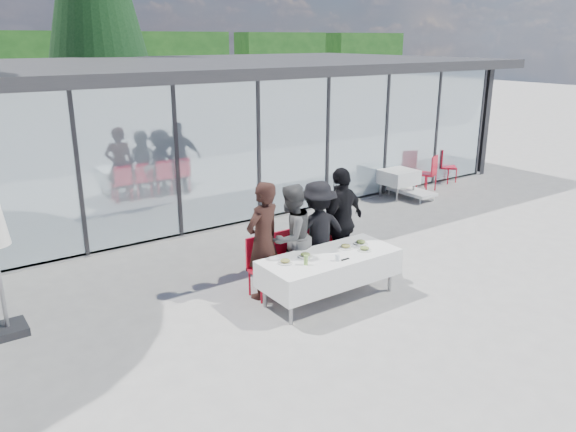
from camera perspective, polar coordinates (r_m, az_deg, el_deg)
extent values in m
plane|color=#9A9792|center=(9.29, 5.03, -7.97)|extent=(90.00, 90.00, 0.00)
cube|color=gray|center=(16.67, -7.40, 3.75)|extent=(14.00, 8.00, 0.10)
cube|color=black|center=(19.88, -12.94, 10.24)|extent=(14.00, 0.20, 3.20)
cube|color=black|center=(20.45, 10.05, 10.60)|extent=(0.20, 8.00, 3.20)
cube|color=silver|center=(13.02, 0.60, 6.98)|extent=(13.60, 0.06, 3.10)
cube|color=#2D2D30|center=(15.85, -7.18, 15.02)|extent=(14.80, 8.80, 0.24)
cube|color=#262628|center=(10.99, -20.53, 3.86)|extent=(0.08, 0.10, 3.10)
cube|color=#262628|center=(11.60, -11.25, 5.33)|extent=(0.08, 0.10, 3.10)
cube|color=#262628|center=(12.49, -3.05, 6.50)|extent=(0.08, 0.10, 3.10)
cube|color=#262628|center=(13.60, 3.96, 7.40)|extent=(0.08, 0.10, 3.10)
cube|color=#262628|center=(14.88, 9.86, 8.07)|extent=(0.08, 0.10, 3.10)
cube|color=#262628|center=(16.29, 14.79, 8.56)|extent=(0.08, 0.10, 3.10)
cube|color=#262628|center=(17.81, 18.92, 8.92)|extent=(0.08, 0.10, 3.10)
cube|color=red|center=(14.24, -13.54, 2.68)|extent=(0.45, 0.45, 0.90)
cube|color=red|center=(15.27, -9.02, 3.94)|extent=(0.45, 0.45, 0.90)
cube|color=red|center=(16.08, -0.19, 4.85)|extent=(0.45, 0.45, 0.90)
cube|color=red|center=(17.80, 3.83, 6.06)|extent=(0.45, 0.45, 0.90)
cube|color=#143B12|center=(35.22, -23.40, 13.29)|extent=(6.50, 2.00, 4.40)
cube|color=#143B12|center=(37.73, -11.15, 14.56)|extent=(6.50, 2.00, 4.40)
cube|color=#143B12|center=(41.65, -0.72, 15.13)|extent=(6.50, 2.00, 4.40)
cube|color=#143B12|center=(46.63, 7.72, 15.24)|extent=(6.50, 2.00, 4.40)
cube|color=white|center=(8.93, 4.27, -5.23)|extent=(2.26, 0.96, 0.42)
cylinder|color=gray|center=(8.20, 0.31, -8.77)|extent=(0.06, 0.06, 0.71)
cylinder|color=gray|center=(9.40, 10.36, -5.52)|extent=(0.06, 0.06, 0.71)
cylinder|color=gray|center=(8.73, -2.37, -7.09)|extent=(0.06, 0.06, 0.71)
cylinder|color=gray|center=(9.86, 7.48, -4.25)|extent=(0.06, 0.06, 0.71)
imported|color=black|center=(8.87, -2.54, -2.50)|extent=(0.86, 0.86, 1.91)
cube|color=red|center=(9.03, -2.37, -5.57)|extent=(0.44, 0.44, 0.05)
cube|color=red|center=(9.09, -3.08, -3.71)|extent=(0.44, 0.04, 0.55)
cylinder|color=red|center=(8.90, -2.71, -7.59)|extent=(0.04, 0.04, 0.43)
cylinder|color=red|center=(9.08, -0.77, -7.05)|extent=(0.04, 0.04, 0.43)
cylinder|color=red|center=(9.18, -3.92, -6.80)|extent=(0.04, 0.04, 0.43)
cylinder|color=red|center=(9.35, -2.02, -6.29)|extent=(0.04, 0.04, 0.43)
imported|color=#525252|center=(9.17, 0.31, -2.21)|extent=(1.09, 1.09, 1.78)
cube|color=red|center=(9.31, 0.43, -4.82)|extent=(0.44, 0.44, 0.05)
cube|color=red|center=(9.37, -0.27, -3.03)|extent=(0.44, 0.04, 0.55)
cylinder|color=red|center=(9.17, 0.16, -6.78)|extent=(0.04, 0.04, 0.43)
cylinder|color=red|center=(9.36, 1.97, -6.25)|extent=(0.04, 0.04, 0.43)
cylinder|color=red|center=(9.44, -1.10, -6.04)|extent=(0.04, 0.04, 0.43)
cylinder|color=red|center=(9.63, 0.68, -5.55)|extent=(0.04, 0.04, 0.43)
imported|color=black|center=(9.49, 3.03, -1.63)|extent=(1.34, 1.34, 1.76)
cube|color=red|center=(9.61, 3.12, -4.10)|extent=(0.44, 0.44, 0.05)
cube|color=red|center=(9.67, 2.42, -2.36)|extent=(0.44, 0.04, 0.55)
cylinder|color=red|center=(9.47, 2.91, -5.98)|extent=(0.04, 0.04, 0.43)
cylinder|color=red|center=(9.68, 4.60, -5.48)|extent=(0.04, 0.04, 0.43)
cylinder|color=red|center=(9.73, 1.61, -5.29)|extent=(0.04, 0.04, 0.43)
cylinder|color=red|center=(9.94, 3.28, -4.82)|extent=(0.04, 0.04, 0.43)
imported|color=black|center=(9.78, 5.45, -0.58)|extent=(1.38, 1.38, 1.93)
cube|color=red|center=(9.92, 5.50, -3.45)|extent=(0.44, 0.44, 0.05)
cube|color=red|center=(9.98, 4.79, -1.77)|extent=(0.44, 0.04, 0.55)
cylinder|color=red|center=(9.77, 5.33, -5.26)|extent=(0.04, 0.04, 0.43)
cylinder|color=red|center=(10.00, 6.91, -4.78)|extent=(0.04, 0.04, 0.43)
cylinder|color=red|center=(10.03, 4.00, -4.61)|extent=(0.04, 0.04, 0.43)
cylinder|color=red|center=(10.24, 5.58, -4.17)|extent=(0.04, 0.04, 0.43)
cylinder|color=white|center=(8.52, -0.29, -4.77)|extent=(0.23, 0.23, 0.01)
ellipsoid|color=#B19046|center=(8.51, -0.29, -4.56)|extent=(0.15, 0.15, 0.05)
cylinder|color=white|center=(8.77, 1.78, -4.11)|extent=(0.23, 0.23, 0.01)
ellipsoid|color=#3D6B28|center=(8.75, 1.78, -3.91)|extent=(0.15, 0.15, 0.05)
cylinder|color=white|center=(9.16, 5.88, -3.22)|extent=(0.23, 0.23, 0.01)
ellipsoid|color=#B19046|center=(9.15, 5.89, -3.02)|extent=(0.15, 0.15, 0.05)
cylinder|color=white|center=(9.37, 7.41, -2.79)|extent=(0.23, 0.23, 0.01)
ellipsoid|color=#3D6B28|center=(9.36, 7.42, -2.60)|extent=(0.15, 0.15, 0.05)
cylinder|color=white|center=(9.10, 7.77, -3.44)|extent=(0.23, 0.23, 0.01)
ellipsoid|color=#3D6B28|center=(9.09, 7.78, -3.24)|extent=(0.15, 0.15, 0.05)
cylinder|color=#8ABF4F|center=(8.44, 1.83, -4.50)|extent=(0.06, 0.06, 0.15)
cylinder|color=silver|center=(8.63, 5.03, -4.25)|extent=(0.07, 0.07, 0.10)
cube|color=black|center=(8.69, 5.83, -4.39)|extent=(0.14, 0.03, 0.01)
cube|color=white|center=(14.92, 11.08, 3.95)|extent=(0.86, 0.86, 0.36)
cylinder|color=gray|center=(14.56, 11.05, 2.80)|extent=(0.05, 0.05, 0.72)
cylinder|color=gray|center=(14.99, 12.65, 3.11)|extent=(0.05, 0.05, 0.72)
cylinder|color=gray|center=(14.97, 9.41, 3.29)|extent=(0.05, 0.05, 0.72)
cylinder|color=gray|center=(15.38, 11.02, 3.59)|extent=(0.05, 0.05, 0.72)
cube|color=red|center=(16.90, 15.93, 4.80)|extent=(0.62, 0.62, 0.05)
cube|color=red|center=(16.83, 15.32, 5.67)|extent=(0.34, 0.34, 0.55)
cylinder|color=red|center=(16.71, 15.94, 3.83)|extent=(0.04, 0.04, 0.43)
cylinder|color=red|center=(16.98, 16.71, 3.98)|extent=(0.04, 0.04, 0.43)
cylinder|color=red|center=(16.93, 15.00, 4.08)|extent=(0.04, 0.04, 0.43)
cylinder|color=red|center=(17.20, 15.78, 4.23)|extent=(0.04, 0.04, 0.43)
cube|color=red|center=(15.87, 13.90, 4.16)|extent=(0.58, 0.58, 0.05)
cube|color=red|center=(15.76, 14.65, 4.94)|extent=(0.42, 0.21, 0.55)
cylinder|color=red|center=(15.68, 13.89, 3.12)|extent=(0.04, 0.04, 0.43)
cylinder|color=red|center=(15.95, 14.75, 3.29)|extent=(0.04, 0.04, 0.43)
cylinder|color=red|center=(15.91, 12.92, 3.39)|extent=(0.04, 0.04, 0.43)
cylinder|color=red|center=(16.17, 13.78, 3.56)|extent=(0.04, 0.04, 0.43)
cube|color=black|center=(9.02, -26.55, -10.31)|extent=(0.50, 0.50, 0.12)
cube|color=white|center=(15.05, 12.39, 2.48)|extent=(0.62, 1.31, 0.08)
cube|color=white|center=(15.34, 10.94, 3.90)|extent=(0.60, 0.27, 0.54)
cylinder|color=white|center=(14.54, 13.27, 1.45)|extent=(0.04, 0.04, 0.14)
cylinder|color=white|center=(14.91, 14.56, 1.74)|extent=(0.04, 0.04, 0.14)
cylinder|color=white|center=(15.26, 10.22, 2.40)|extent=(0.04, 0.04, 0.14)
cylinder|color=white|center=(15.61, 11.52, 2.67)|extent=(0.04, 0.04, 0.14)
cylinder|color=#382316|center=(20.49, -17.92, 8.34)|extent=(0.44, 0.44, 2.00)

